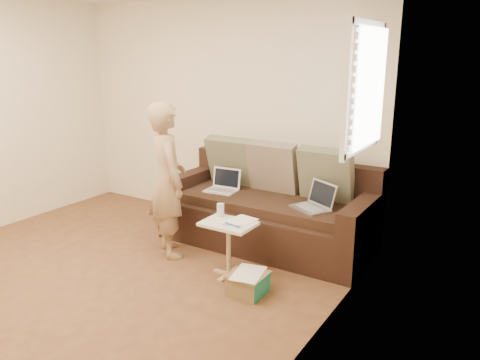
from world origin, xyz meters
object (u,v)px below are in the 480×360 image
at_px(side_table, 229,249).
at_px(drinking_glass, 221,210).
at_px(sofa, 267,206).
at_px(laptop_white, 221,192).
at_px(person, 168,180).
at_px(laptop_silver, 310,209).
at_px(striped_box, 248,283).

relative_size(side_table, drinking_glass, 4.30).
relative_size(sofa, drinking_glass, 18.33).
xyz_separation_m(laptop_white, person, (-0.19, -0.64, 0.25)).
bearing_deg(laptop_white, laptop_silver, -6.98).
bearing_deg(sofa, striped_box, -69.38).
distance_m(side_table, drinking_glass, 0.37).
height_order(laptop_silver, person, person).
distance_m(side_table, striped_box, 0.41).
distance_m(laptop_silver, person, 1.42).
relative_size(laptop_white, person, 0.22).
bearing_deg(side_table, laptop_silver, 56.00).
height_order(side_table, drinking_glass, drinking_glass).
bearing_deg(laptop_white, sofa, 3.71).
xyz_separation_m(person, side_table, (0.78, -0.10, -0.51)).
bearing_deg(side_table, laptop_white, 128.19).
xyz_separation_m(laptop_white, side_table, (0.59, -0.75, -0.26)).
height_order(side_table, striped_box, side_table).
height_order(laptop_white, person, person).
distance_m(laptop_silver, striped_box, 1.01).
relative_size(laptop_silver, person, 0.24).
xyz_separation_m(drinking_glass, striped_box, (0.48, -0.30, -0.48)).
bearing_deg(drinking_glass, person, 179.74).
height_order(laptop_white, side_table, laptop_white).
bearing_deg(drinking_glass, striped_box, -31.93).
bearing_deg(person, laptop_silver, -119.52).
distance_m(person, striped_box, 1.33).
distance_m(sofa, laptop_white, 0.54).
bearing_deg(laptop_white, striped_box, -50.87).
relative_size(sofa, side_table, 4.26).
height_order(laptop_silver, laptop_white, same).
bearing_deg(laptop_silver, laptop_white, -153.08).
bearing_deg(striped_box, person, 164.78).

